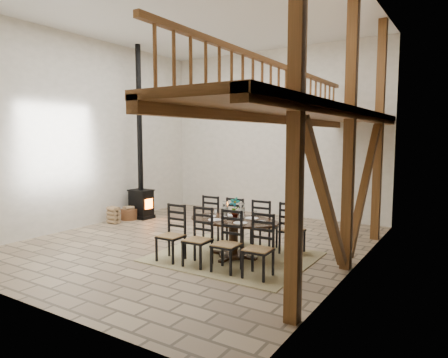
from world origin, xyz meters
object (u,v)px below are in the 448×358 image
Objects in this scene: wood_stove at (141,180)px; log_basket at (129,214)px; dining_table at (233,238)px; log_stack at (113,215)px.

wood_stove is 10.48× the size of log_basket.
wood_stove is (-4.29, 1.88, 0.74)m from dining_table.
dining_table is 4.51m from log_stack.
wood_stove is 10.70× the size of log_stack.
dining_table reaches higher than log_basket.
wood_stove is at bearing 82.65° from log_stack.
log_basket is 0.63m from log_stack.
log_stack is at bearing -87.57° from log_basket.
dining_table is 0.47× the size of wood_stove.
dining_table is 4.70m from log_basket.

